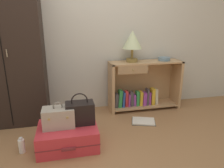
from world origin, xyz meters
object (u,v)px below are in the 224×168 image
at_px(bookshelf, 142,87).
at_px(bowl, 164,59).
at_px(table_lamp, 132,41).
at_px(bottle, 22,146).
at_px(train_case, 59,117).
at_px(open_book_on_floor, 143,121).
at_px(handbag, 80,113).
at_px(suitcase_large, 68,136).
at_px(wardrobe, 7,51).

height_order(bookshelf, bowl, bowl).
bearing_deg(bookshelf, table_lamp, -179.89).
bearing_deg(bowl, bottle, -157.00).
bearing_deg(train_case, open_book_on_floor, 16.87).
xyz_separation_m(bookshelf, bottle, (-1.67, -0.86, -0.27)).
bearing_deg(bookshelf, handbag, -142.57).
bearing_deg(suitcase_large, open_book_on_floor, 18.88).
distance_m(suitcase_large, handbag, 0.29).
xyz_separation_m(bottle, open_book_on_floor, (1.52, 0.38, -0.07)).
bearing_deg(bookshelf, train_case, -146.89).
relative_size(bookshelf, handbag, 3.13).
xyz_separation_m(bookshelf, bowl, (0.34, -0.01, 0.43)).
distance_m(train_case, bottle, 0.49).
xyz_separation_m(suitcase_large, handbag, (0.15, 0.05, 0.25)).
relative_size(handbag, open_book_on_floor, 0.94).
bearing_deg(suitcase_large, train_case, 170.48).
xyz_separation_m(wardrobe, train_case, (0.61, -0.76, -0.64)).
relative_size(bowl, handbag, 0.52).
height_order(table_lamp, suitcase_large, table_lamp).
distance_m(bowl, bottle, 2.29).
height_order(bookshelf, bottle, bookshelf).
xyz_separation_m(wardrobe, suitcase_large, (0.69, -0.77, -0.87)).
bearing_deg(wardrobe, bookshelf, 2.01).
bearing_deg(train_case, bottle, -174.80).
height_order(handbag, bottle, handbag).
height_order(suitcase_large, open_book_on_floor, suitcase_large).
bearing_deg(bottle, open_book_on_floor, 13.88).
distance_m(suitcase_large, train_case, 0.25).
relative_size(wardrobe, open_book_on_floor, 5.18).
relative_size(bookshelf, bowl, 6.08).
relative_size(bowl, bottle, 1.04).
bearing_deg(bowl, open_book_on_floor, -135.55).
bearing_deg(open_book_on_floor, bowl, 44.45).
bearing_deg(handbag, bottle, -173.54).
distance_m(wardrobe, train_case, 1.16).
height_order(bowl, suitcase_large, bowl).
relative_size(suitcase_large, open_book_on_floor, 1.71).
bearing_deg(wardrobe, open_book_on_floor, -13.66).
xyz_separation_m(wardrobe, table_lamp, (1.69, 0.07, 0.08)).
bearing_deg(bottle, suitcase_large, 2.62).
relative_size(table_lamp, handbag, 1.28).
distance_m(bookshelf, open_book_on_floor, 0.61).
bearing_deg(bookshelf, open_book_on_floor, -106.59).
height_order(wardrobe, table_lamp, wardrobe).
height_order(bookshelf, table_lamp, table_lamp).
xyz_separation_m(bookshelf, table_lamp, (-0.18, -0.00, 0.71)).
height_order(train_case, open_book_on_floor, train_case).
height_order(bookshelf, suitcase_large, bookshelf).
distance_m(bowl, train_case, 1.85).
bearing_deg(table_lamp, suitcase_large, -139.94).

